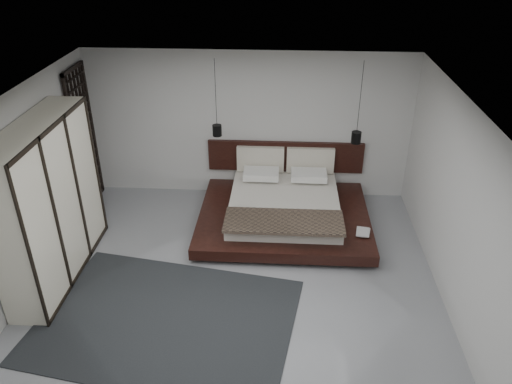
# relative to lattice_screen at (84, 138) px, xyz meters

# --- Properties ---
(floor) EXTENTS (6.00, 6.00, 0.00)m
(floor) POSITION_rel_lattice_screen_xyz_m (2.95, -2.45, -1.30)
(floor) COLOR gray
(floor) RESTS_ON ground
(ceiling) EXTENTS (6.00, 6.00, 0.00)m
(ceiling) POSITION_rel_lattice_screen_xyz_m (2.95, -2.45, 1.50)
(ceiling) COLOR white
(ceiling) RESTS_ON wall_back
(wall_back) EXTENTS (6.00, 0.00, 6.00)m
(wall_back) POSITION_rel_lattice_screen_xyz_m (2.95, 0.55, 0.10)
(wall_back) COLOR silver
(wall_back) RESTS_ON floor
(wall_left) EXTENTS (0.00, 6.00, 6.00)m
(wall_left) POSITION_rel_lattice_screen_xyz_m (-0.05, -2.45, 0.10)
(wall_left) COLOR silver
(wall_left) RESTS_ON floor
(wall_right) EXTENTS (0.00, 6.00, 6.00)m
(wall_right) POSITION_rel_lattice_screen_xyz_m (5.95, -2.45, 0.10)
(wall_right) COLOR silver
(wall_right) RESTS_ON floor
(lattice_screen) EXTENTS (0.05, 0.90, 2.60)m
(lattice_screen) POSITION_rel_lattice_screen_xyz_m (0.00, 0.00, 0.00)
(lattice_screen) COLOR black
(lattice_screen) RESTS_ON floor
(bed) EXTENTS (2.95, 2.46, 1.11)m
(bed) POSITION_rel_lattice_screen_xyz_m (3.65, -0.55, -1.00)
(bed) COLOR black
(bed) RESTS_ON floor
(book_lower) EXTENTS (0.26, 0.31, 0.03)m
(book_lower) POSITION_rel_lattice_screen_xyz_m (4.86, -1.23, -1.01)
(book_lower) COLOR #99724C
(book_lower) RESTS_ON bed
(book_upper) EXTENTS (0.26, 0.32, 0.02)m
(book_upper) POSITION_rel_lattice_screen_xyz_m (4.84, -1.26, -0.99)
(book_upper) COLOR #99724C
(book_upper) RESTS_ON book_lower
(pendant_left) EXTENTS (0.16, 0.16, 1.36)m
(pendant_left) POSITION_rel_lattice_screen_xyz_m (2.44, -0.07, 0.25)
(pendant_left) COLOR black
(pendant_left) RESTS_ON ceiling
(pendant_right) EXTENTS (0.17, 0.17, 1.44)m
(pendant_right) POSITION_rel_lattice_screen_xyz_m (4.86, -0.07, 0.17)
(pendant_right) COLOR black
(pendant_right) RESTS_ON ceiling
(wardrobe) EXTENTS (0.58, 2.46, 2.41)m
(wardrobe) POSITION_rel_lattice_screen_xyz_m (0.25, -2.17, -0.10)
(wardrobe) COLOR silver
(wardrobe) RESTS_ON floor
(rug) EXTENTS (3.76, 2.96, 0.01)m
(rug) POSITION_rel_lattice_screen_xyz_m (2.09, -3.16, -1.29)
(rug) COLOR black
(rug) RESTS_ON floor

